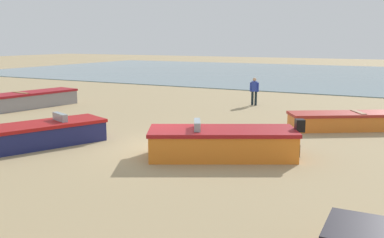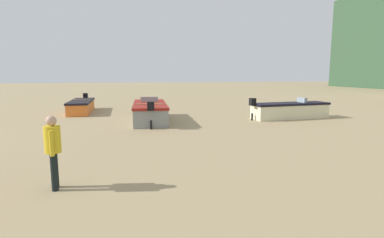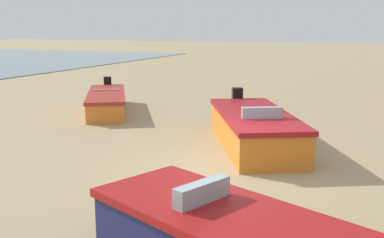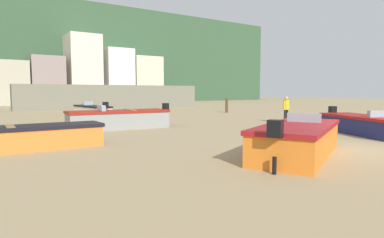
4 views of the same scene
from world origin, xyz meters
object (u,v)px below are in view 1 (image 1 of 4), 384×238
Objects in this scene: boat_navy_2 at (40,134)px; boat_grey_4 at (32,99)px; boat_orange_1 at (345,121)px; beach_walker_foreground at (254,89)px; boat_orange_6 at (222,143)px.

boat_grey_4 is at bearing 162.15° from boat_navy_2.
boat_grey_4 is (16.69, 1.74, 0.07)m from boat_orange_1.
boat_grey_4 is 3.43× the size of beach_walker_foreground.
boat_navy_2 is at bearing -31.18° from boat_grey_4.
beach_walker_foreground is at bearing 18.67° from boat_orange_1.
boat_grey_4 reaches higher than boat_navy_2.
boat_grey_4 reaches higher than boat_orange_1.
boat_navy_2 is 6.65m from boat_orange_6.
boat_orange_1 is at bearing 15.56° from boat_grey_4.
boat_orange_1 is at bearing 63.92° from boat_navy_2.
boat_grey_4 is at bearing 43.56° from boat_orange_6.
beach_walker_foreground is (-3.54, -12.91, 0.53)m from boat_navy_2.
boat_orange_1 is 7.08m from boat_orange_6.
beach_walker_foreground is (-10.91, -6.55, 0.50)m from boat_grey_4.
beach_walker_foreground is at bearing -13.04° from boat_orange_6.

